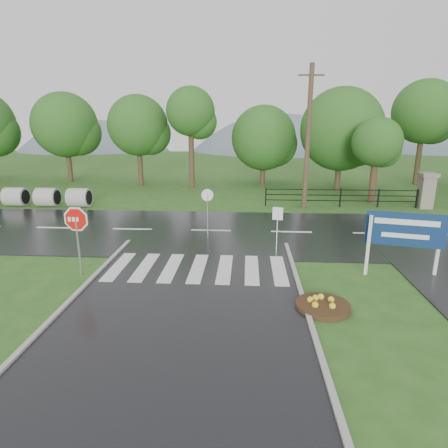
{
  "coord_description": "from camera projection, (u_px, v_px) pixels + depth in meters",
  "views": [
    {
      "loc": [
        1.77,
        -7.89,
        5.36
      ],
      "look_at": [
        0.91,
        6.0,
        1.5
      ],
      "focal_mm": 30.0,
      "sensor_mm": 36.0,
      "label": 1
    }
  ],
  "objects": [
    {
      "name": "treeline",
      "position": [
        238.0,
        185.0,
        32.15
      ],
      "size": [
        83.2,
        5.2,
        10.0
      ],
      "color": "#22561A",
      "rests_on": "ground"
    },
    {
      "name": "ground",
      "position": [
        172.0,
        348.0,
        9.12
      ],
      "size": [
        120.0,
        120.0,
        0.0
      ],
      "primitive_type": "plane",
      "color": "#2C5A1E",
      "rests_on": "ground"
    },
    {
      "name": "flower_bed",
      "position": [
        323.0,
        305.0,
        11.0
      ],
      "size": [
        1.59,
        1.59,
        0.32
      ],
      "color": "#332111",
      "rests_on": "ground"
    },
    {
      "name": "fence_west",
      "position": [
        340.0,
        196.0,
        23.86
      ],
      "size": [
        9.58,
        0.08,
        1.2
      ],
      "color": "black",
      "rests_on": "ground"
    },
    {
      "name": "estate_billboard",
      "position": [
        405.0,
        233.0,
        13.02
      ],
      "size": [
        2.58,
        0.65,
        2.3
      ],
      "color": "silver",
      "rests_on": "ground"
    },
    {
      "name": "stop_sign",
      "position": [
        76.0,
        225.0,
        12.95
      ],
      "size": [
        1.18,
        0.1,
        2.67
      ],
      "color": "#939399",
      "rests_on": "ground"
    },
    {
      "name": "culvert_pipes",
      "position": [
        0.0,
        197.0,
        24.24
      ],
      "size": [
        11.8,
        1.2,
        1.2
      ],
      "color": "#9E9B93",
      "rests_on": "ground"
    },
    {
      "name": "main_road",
      "position": [
        211.0,
        231.0,
        18.74
      ],
      "size": [
        90.0,
        8.0,
        0.04
      ],
      "primitive_type": "cube",
      "color": "black",
      "rests_on": "ground"
    },
    {
      "name": "hills",
      "position": [
        255.0,
        228.0,
        75.59
      ],
      "size": [
        102.0,
        48.0,
        48.0
      ],
      "color": "slate",
      "rests_on": "ground"
    },
    {
      "name": "utility_pole_east",
      "position": [
        308.0,
        138.0,
        22.55
      ],
      "size": [
        1.52,
        0.29,
        8.56
      ],
      "color": "#473523",
      "rests_on": "ground"
    },
    {
      "name": "reg_sign_round",
      "position": [
        208.0,
        208.0,
        17.18
      ],
      "size": [
        0.54,
        0.15,
        2.36
      ],
      "color": "#939399",
      "rests_on": "ground"
    },
    {
      "name": "walkway",
      "position": [
        447.0,
        287.0,
        12.47
      ],
      "size": [
        2.2,
        11.0,
        0.04
      ],
      "primitive_type": "cube",
      "color": "black",
      "rests_on": "ground"
    },
    {
      "name": "crosswalk",
      "position": [
        198.0,
        268.0,
        13.92
      ],
      "size": [
        6.5,
        2.8,
        0.02
      ],
      "color": "silver",
      "rests_on": "ground"
    },
    {
      "name": "pillar_west",
      "position": [
        426.0,
        190.0,
        23.43
      ],
      "size": [
        1.0,
        1.0,
        2.24
      ],
      "color": "gray",
      "rests_on": "ground"
    },
    {
      "name": "reg_sign_small",
      "position": [
        277.0,
        220.0,
        15.39
      ],
      "size": [
        0.42,
        0.14,
        1.94
      ],
      "color": "#939399",
      "rests_on": "ground"
    },
    {
      "name": "entrance_tree_left",
      "position": [
        377.0,
        143.0,
        24.29
      ],
      "size": [
        3.19,
        3.19,
        5.61
      ],
      "color": "#3D2B1C",
      "rests_on": "ground"
    }
  ]
}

